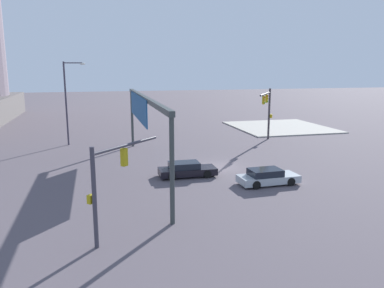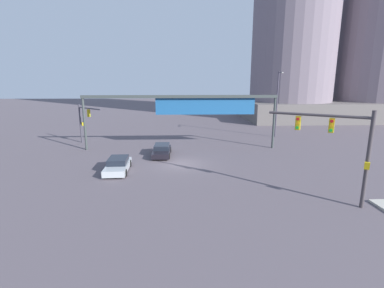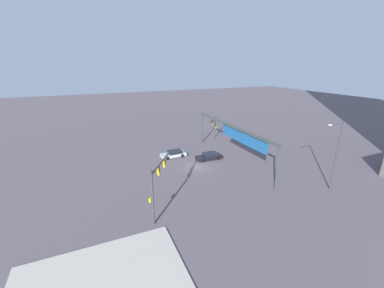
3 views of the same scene
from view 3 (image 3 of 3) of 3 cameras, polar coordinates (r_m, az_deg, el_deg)
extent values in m
plane|color=#564D54|center=(39.59, 1.16, -5.50)|extent=(232.12, 232.12, 0.00)
cylinder|color=#3C3A45|center=(54.60, 5.58, 4.12)|extent=(0.22, 0.22, 5.11)
cylinder|color=#3C3A45|center=(51.63, 4.91, 5.78)|extent=(3.92, 3.72, 0.17)
cube|color=#B29D15|center=(52.03, 4.98, 5.19)|extent=(0.41, 0.41, 0.95)
cylinder|color=red|center=(51.92, 5.16, 5.49)|extent=(0.19, 0.18, 0.20)
cylinder|color=orange|center=(51.99, 5.15, 5.17)|extent=(0.19, 0.18, 0.20)
cylinder|color=green|center=(52.06, 5.14, 4.85)|extent=(0.19, 0.18, 0.20)
cube|color=#B29D15|center=(54.56, 5.83, 4.01)|extent=(0.38, 0.38, 0.44)
cylinder|color=#3D373A|center=(25.27, -9.50, -12.77)|extent=(0.25, 0.25, 6.29)
cylinder|color=#3D373A|center=(26.71, -7.45, -4.41)|extent=(5.34, 3.77, 0.19)
cube|color=#B99C12|center=(26.15, -8.04, -6.44)|extent=(0.41, 0.40, 0.95)
cylinder|color=red|center=(26.08, -8.40, -5.82)|extent=(0.20, 0.16, 0.20)
cylinder|color=orange|center=(26.20, -8.37, -6.42)|extent=(0.20, 0.16, 0.20)
cylinder|color=green|center=(26.33, -8.34, -7.01)|extent=(0.20, 0.16, 0.20)
cube|color=#B99C12|center=(27.96, -6.65, -4.66)|extent=(0.41, 0.40, 0.95)
cylinder|color=red|center=(27.89, -6.99, -4.08)|extent=(0.20, 0.16, 0.20)
cylinder|color=orange|center=(28.01, -6.97, -4.65)|extent=(0.20, 0.16, 0.20)
cylinder|color=green|center=(28.13, -6.94, -5.21)|extent=(0.20, 0.16, 0.20)
cube|color=#B99C12|center=(25.49, -10.04, -13.18)|extent=(0.38, 0.37, 0.44)
cylinder|color=#3B3645|center=(36.19, 31.46, -2.71)|extent=(0.20, 0.20, 9.44)
cylinder|color=#3B3645|center=(34.24, 31.60, 4.22)|extent=(0.34, 2.04, 0.12)
ellipsoid|color=silver|center=(33.51, 30.40, 3.98)|extent=(0.36, 0.63, 0.20)
cylinder|color=#373F3D|center=(50.86, 2.48, 3.69)|extent=(0.28, 0.28, 6.13)
cylinder|color=#373F3D|center=(33.16, 19.94, -5.88)|extent=(0.28, 0.28, 6.13)
cube|color=#373F3D|center=(40.50, 9.58, 4.26)|extent=(23.08, 0.35, 0.35)
cube|color=#1B5288|center=(38.52, 12.17, 1.73)|extent=(11.87, 0.08, 2.20)
cube|color=black|center=(42.52, 4.09, -3.15)|extent=(1.89, 4.70, 0.55)
cube|color=black|center=(42.45, 4.44, -2.43)|extent=(1.64, 2.45, 0.50)
cylinder|color=black|center=(41.26, 2.81, -4.00)|extent=(0.23, 0.64, 0.64)
cylinder|color=black|center=(42.69, 1.83, -3.18)|extent=(0.23, 0.64, 0.64)
cylinder|color=black|center=(42.51, 6.35, -3.39)|extent=(0.23, 0.64, 0.64)
cylinder|color=black|center=(43.90, 5.28, -2.63)|extent=(0.23, 0.64, 0.64)
cube|color=#AEB4B9|center=(43.61, -4.55, -2.59)|extent=(2.05, 4.70, 0.55)
cube|color=black|center=(43.52, -4.23, -1.89)|extent=(1.74, 2.47, 0.50)
cylinder|color=black|center=(42.43, -5.92, -3.42)|extent=(0.25, 0.65, 0.64)
cylinder|color=black|center=(43.97, -6.71, -2.64)|extent=(0.25, 0.65, 0.64)
cylinder|color=black|center=(43.40, -2.36, -2.82)|extent=(0.25, 0.65, 0.64)
cylinder|color=black|center=(44.91, -3.25, -2.08)|extent=(0.25, 0.65, 0.64)
camera|label=1|loc=(69.71, -1.86, 12.57)|focal=35.85mm
camera|label=2|loc=(35.73, -41.55, 0.49)|focal=26.09mm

